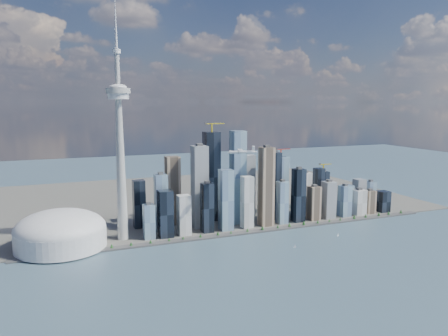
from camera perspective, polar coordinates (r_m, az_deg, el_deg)
name	(u,v)px	position (r m, az deg, el deg)	size (l,w,h in m)	color
ground	(299,268)	(911.53, 9.77, -12.70)	(4000.00, 4000.00, 0.00)	#334C5A
seawall	(247,233)	(1119.09, 3.00, -8.41)	(1100.00, 22.00, 4.00)	#383838
land	(193,197)	(1526.02, -4.11, -3.83)	(1400.00, 900.00, 3.00)	#4C4C47
shoreline_trees	(247,230)	(1117.13, 3.01, -8.08)	(960.53, 7.20, 8.80)	#3F2D1E
skyscraper_cluster	(254,192)	(1199.37, 3.88, -3.18)	(736.00, 142.00, 272.30)	black
needle_tower	(120,143)	(1045.75, -13.45, 3.24)	(56.00, 56.00, 550.50)	#A7A6A1
dome_stadium	(61,232)	(1060.90, -20.56, -7.81)	(200.00, 200.00, 86.00)	silver
airplane	(242,152)	(1027.26, 2.39, 2.15)	(69.46, 62.11, 17.38)	silver
sailboat_west	(295,246)	(1026.54, 9.24, -10.06)	(5.85, 3.15, 8.21)	white
sailboat_east	(338,235)	(1130.87, 14.66, -8.47)	(6.03, 2.77, 8.36)	white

